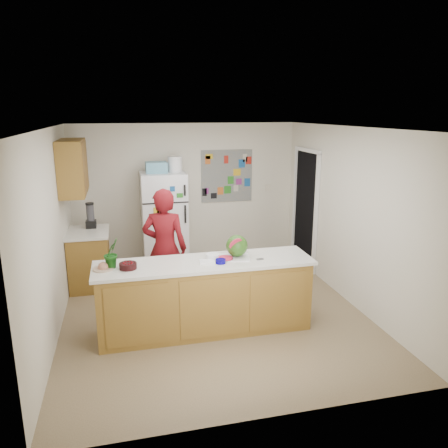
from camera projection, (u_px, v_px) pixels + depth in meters
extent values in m
cube|color=brown|center=(213.00, 312.00, 6.08)|extent=(4.00, 4.50, 0.02)
cube|color=beige|center=(186.00, 194.00, 7.89)|extent=(4.00, 0.02, 2.50)
cube|color=beige|center=(51.00, 234.00, 5.31)|extent=(0.02, 4.50, 2.50)
cube|color=beige|center=(350.00, 216.00, 6.22)|extent=(0.02, 4.50, 2.50)
cube|color=white|center=(211.00, 127.00, 5.45)|extent=(4.00, 4.50, 0.02)
cube|color=black|center=(306.00, 210.00, 7.63)|extent=(0.03, 0.85, 2.04)
cube|color=brown|center=(205.00, 298.00, 5.45)|extent=(2.60, 0.62, 0.88)
cube|color=silver|center=(205.00, 263.00, 5.34)|extent=(2.68, 0.70, 0.04)
cube|color=brown|center=(90.00, 260.00, 6.86)|extent=(0.60, 0.80, 0.86)
cube|color=silver|center=(87.00, 232.00, 6.75)|extent=(0.64, 0.84, 0.04)
cube|color=brown|center=(73.00, 167.00, 6.41)|extent=(0.35, 1.00, 0.80)
cube|color=silver|center=(164.00, 222.00, 7.53)|extent=(0.75, 0.70, 1.70)
cube|color=#5999B2|center=(156.00, 167.00, 7.27)|extent=(0.35, 0.28, 0.18)
cube|color=slate|center=(227.00, 176.00, 7.96)|extent=(0.95, 0.01, 0.95)
imported|color=maroon|center=(165.00, 249.00, 6.06)|extent=(0.71, 0.57, 1.70)
cylinder|color=black|center=(90.00, 216.00, 6.90)|extent=(0.12, 0.12, 0.38)
cube|color=white|center=(233.00, 257.00, 5.46)|extent=(0.47, 0.39, 0.01)
sphere|color=#28510F|center=(237.00, 246.00, 5.46)|extent=(0.27, 0.27, 0.27)
cylinder|color=#C62547|center=(225.00, 258.00, 5.39)|extent=(0.18, 0.18, 0.02)
cylinder|color=black|center=(128.00, 266.00, 5.08)|extent=(0.20, 0.20, 0.07)
cylinder|color=white|center=(213.00, 256.00, 5.43)|extent=(0.22, 0.22, 0.06)
cylinder|color=#060069|center=(221.00, 261.00, 5.26)|extent=(0.16, 0.16, 0.05)
cylinder|color=#BFAE96|center=(103.00, 269.00, 5.06)|extent=(0.29, 0.29, 0.02)
cube|color=white|center=(207.00, 262.00, 5.29)|extent=(0.20, 0.18, 0.02)
cube|color=slate|center=(260.00, 259.00, 5.40)|extent=(0.09, 0.05, 0.01)
imported|color=#0F3D14|center=(112.00, 253.00, 5.09)|extent=(0.25, 0.25, 0.36)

